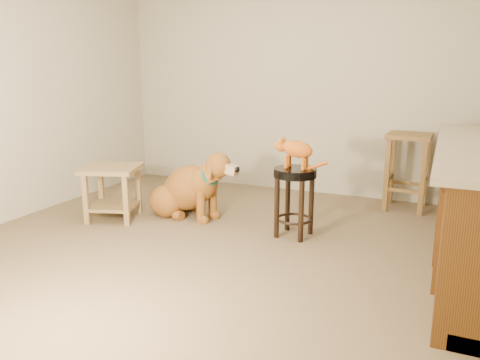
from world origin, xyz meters
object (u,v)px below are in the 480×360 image
at_px(padded_stool, 295,188).
at_px(wood_stool, 407,170).
at_px(golden_retriever, 189,190).
at_px(side_table, 112,185).
at_px(tabby_kitten, 295,150).

relative_size(padded_stool, wood_stool, 0.77).
xyz_separation_m(wood_stool, golden_retriever, (-1.98, -1.15, -0.15)).
height_order(side_table, golden_retriever, golden_retriever).
distance_m(wood_stool, side_table, 3.05).
relative_size(wood_stool, tabby_kitten, 1.67).
xyz_separation_m(wood_stool, side_table, (-2.63, -1.53, -0.07)).
bearing_deg(padded_stool, side_table, -171.99).
xyz_separation_m(golden_retriever, tabby_kitten, (1.14, -0.12, 0.51)).
distance_m(padded_stool, wood_stool, 1.53).
bearing_deg(golden_retriever, tabby_kitten, 4.25).
relative_size(wood_stool, side_table, 1.24).
bearing_deg(golden_retriever, wood_stool, 40.51).
relative_size(side_table, golden_retriever, 0.57).
bearing_deg(side_table, padded_stool, 8.01).
height_order(padded_stool, side_table, padded_stool).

